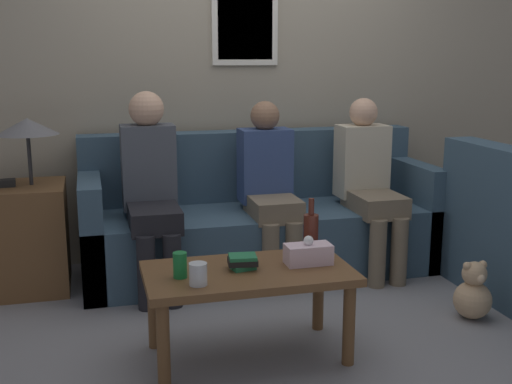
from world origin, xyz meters
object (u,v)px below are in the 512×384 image
(couch_main, at_px, (259,223))
(drinking_glass, at_px, (198,274))
(person_left, at_px, (151,184))
(person_right, at_px, (369,179))
(wine_bottle, at_px, (311,232))
(teddy_bear, at_px, (473,294))
(coffee_table, at_px, (248,283))
(person_middle, at_px, (269,184))

(couch_main, relative_size, drinking_glass, 23.26)
(person_left, relative_size, person_right, 1.06)
(couch_main, distance_m, wine_bottle, 1.13)
(teddy_bear, bearing_deg, coffee_table, -174.68)
(coffee_table, distance_m, wine_bottle, 0.46)
(person_middle, distance_m, teddy_bear, 1.44)
(drinking_glass, bearing_deg, person_right, 41.20)
(person_middle, height_order, person_right, person_right)
(person_left, relative_size, teddy_bear, 3.69)
(couch_main, distance_m, person_left, 0.86)
(person_middle, bearing_deg, couch_main, 96.49)
(person_middle, bearing_deg, person_right, -3.30)
(person_left, bearing_deg, coffee_table, -71.98)
(wine_bottle, bearing_deg, person_middle, 87.79)
(coffee_table, xyz_separation_m, person_right, (1.12, 1.07, 0.26))
(drinking_glass, relative_size, person_right, 0.09)
(drinking_glass, xyz_separation_m, teddy_bear, (1.62, 0.27, -0.36))
(couch_main, relative_size, person_left, 1.92)
(person_right, bearing_deg, person_left, 178.88)
(coffee_table, xyz_separation_m, wine_bottle, (0.39, 0.18, 0.18))
(coffee_table, distance_m, teddy_bear, 1.38)
(couch_main, relative_size, person_right, 2.03)
(couch_main, bearing_deg, wine_bottle, -90.78)
(person_middle, xyz_separation_m, person_right, (0.70, -0.04, 0.00))
(person_left, xyz_separation_m, teddy_bear, (1.71, -0.97, -0.53))
(wine_bottle, bearing_deg, person_left, 129.12)
(wine_bottle, relative_size, drinking_glass, 2.84)
(wine_bottle, bearing_deg, drinking_glass, -153.24)
(person_middle, relative_size, teddy_bear, 3.47)
(person_left, relative_size, person_middle, 1.06)
(person_right, relative_size, teddy_bear, 3.50)
(couch_main, distance_m, person_middle, 0.36)
(couch_main, height_order, wine_bottle, couch_main)
(couch_main, relative_size, wine_bottle, 8.21)
(couch_main, bearing_deg, person_right, -17.10)
(couch_main, bearing_deg, drinking_glass, -115.11)
(couch_main, relative_size, coffee_table, 2.38)
(person_left, bearing_deg, person_middle, 0.83)
(wine_bottle, xyz_separation_m, teddy_bear, (0.96, -0.06, -0.42))
(coffee_table, bearing_deg, wine_bottle, 25.48)
(person_left, bearing_deg, wine_bottle, -50.88)
(wine_bottle, relative_size, person_left, 0.23)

